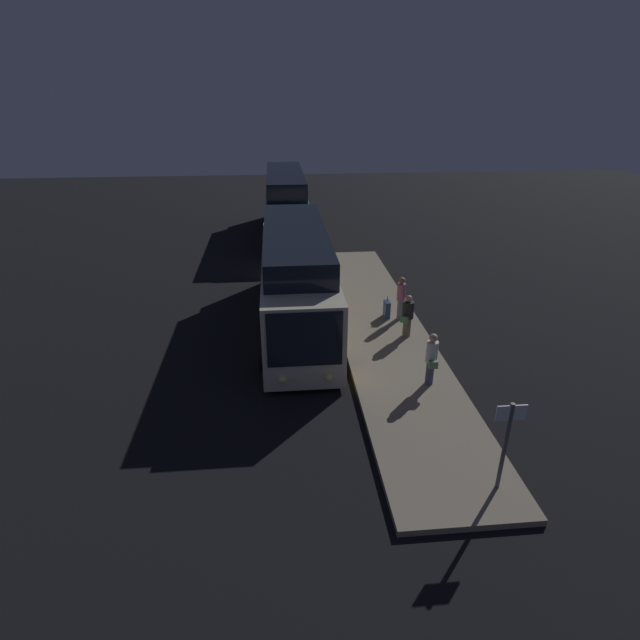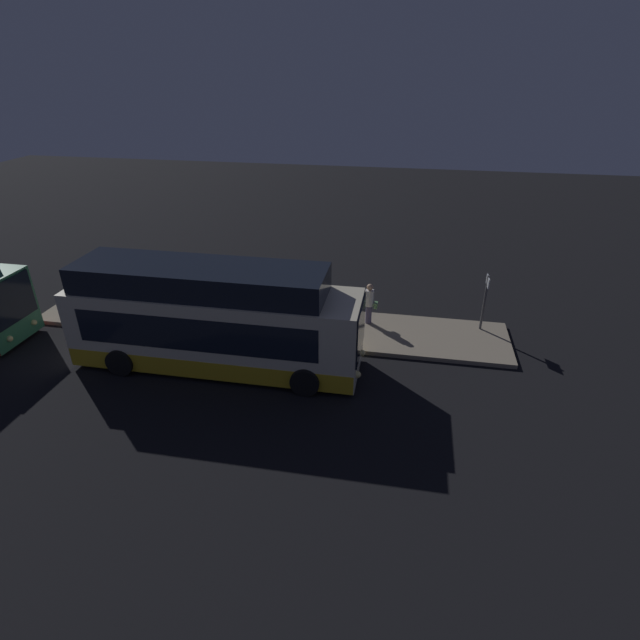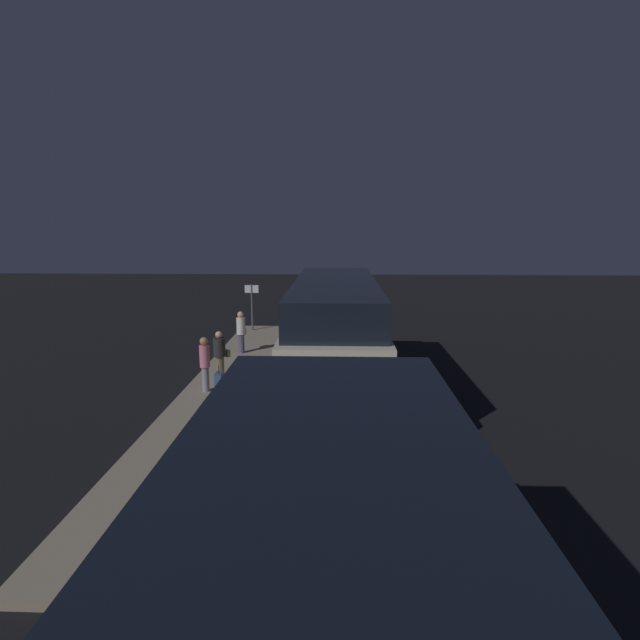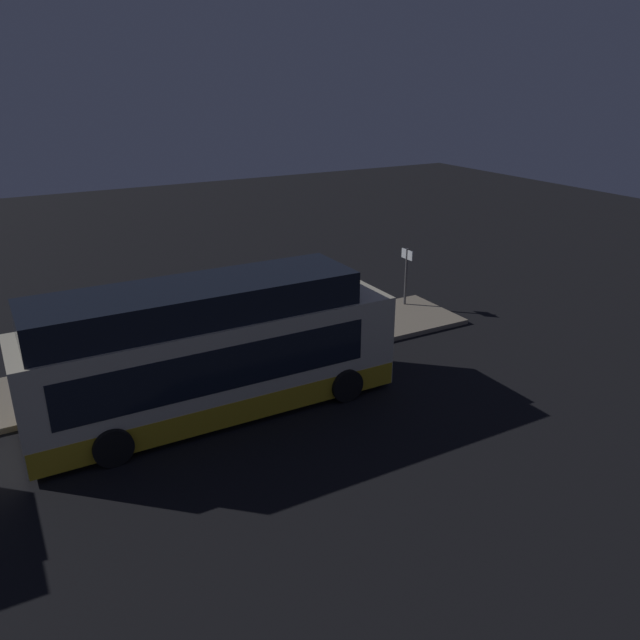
{
  "view_description": "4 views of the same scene",
  "coord_description": "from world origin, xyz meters",
  "px_view_note": "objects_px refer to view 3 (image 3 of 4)",
  "views": [
    {
      "loc": [
        17.59,
        -0.77,
        8.84
      ],
      "look_at": [
        2.8,
        0.58,
        1.9
      ],
      "focal_mm": 28.0,
      "sensor_mm": 36.0,
      "label": 1
    },
    {
      "loc": [
        5.65,
        -14.89,
        10.1
      ],
      "look_at": [
        2.8,
        0.58,
        1.9
      ],
      "focal_mm": 28.0,
      "sensor_mm": 36.0,
      "label": 2
    },
    {
      "loc": [
        -16.16,
        -0.06,
        5.54
      ],
      "look_at": [
        2.8,
        0.58,
        1.9
      ],
      "focal_mm": 28.0,
      "sensor_mm": 36.0,
      "label": 3
    },
    {
      "loc": [
        -6.09,
        -15.33,
        9.08
      ],
      "look_at": [
        2.8,
        0.58,
        1.9
      ],
      "focal_mm": 35.0,
      "sensor_mm": 36.0,
      "label": 4
    }
  ],
  "objects_px": {
    "passenger_boarding": "(241,330)",
    "suitcase": "(219,383)",
    "bus_lead": "(335,348)",
    "sign_post": "(252,302)",
    "passenger_waiting": "(220,353)",
    "passenger_with_bags": "(205,361)"
  },
  "relations": [
    {
      "from": "passenger_boarding",
      "to": "suitcase",
      "type": "height_order",
      "value": "passenger_boarding"
    },
    {
      "from": "bus_lead",
      "to": "sign_post",
      "type": "xyz_separation_m",
      "value": [
        9.91,
        4.29,
        -0.08
      ]
    },
    {
      "from": "passenger_waiting",
      "to": "suitcase",
      "type": "height_order",
      "value": "passenger_waiting"
    },
    {
      "from": "passenger_waiting",
      "to": "passenger_boarding",
      "type": "bearing_deg",
      "value": 125.39
    },
    {
      "from": "bus_lead",
      "to": "suitcase",
      "type": "xyz_separation_m",
      "value": [
        0.07,
        3.72,
        -1.22
      ]
    },
    {
      "from": "suitcase",
      "to": "passenger_boarding",
      "type": "bearing_deg",
      "value": 2.95
    },
    {
      "from": "suitcase",
      "to": "bus_lead",
      "type": "bearing_deg",
      "value": -91.15
    },
    {
      "from": "passenger_with_bags",
      "to": "sign_post",
      "type": "xyz_separation_m",
      "value": [
        9.62,
        0.08,
        0.47
      ]
    },
    {
      "from": "suitcase",
      "to": "sign_post",
      "type": "relative_size",
      "value": 0.39
    },
    {
      "from": "sign_post",
      "to": "bus_lead",
      "type": "bearing_deg",
      "value": -156.58
    },
    {
      "from": "passenger_waiting",
      "to": "sign_post",
      "type": "bearing_deg",
      "value": 128.66
    },
    {
      "from": "bus_lead",
      "to": "passenger_waiting",
      "type": "distance_m",
      "value": 4.56
    },
    {
      "from": "passenger_with_bags",
      "to": "sign_post",
      "type": "distance_m",
      "value": 9.63
    },
    {
      "from": "bus_lead",
      "to": "passenger_waiting",
      "type": "xyz_separation_m",
      "value": [
        1.87,
        4.1,
        -0.69
      ]
    },
    {
      "from": "passenger_boarding",
      "to": "suitcase",
      "type": "relative_size",
      "value": 1.9
    },
    {
      "from": "bus_lead",
      "to": "sign_post",
      "type": "height_order",
      "value": "bus_lead"
    },
    {
      "from": "bus_lead",
      "to": "passenger_boarding",
      "type": "bearing_deg",
      "value": 37.02
    },
    {
      "from": "suitcase",
      "to": "sign_post",
      "type": "bearing_deg",
      "value": 3.35
    },
    {
      "from": "bus_lead",
      "to": "suitcase",
      "type": "relative_size",
      "value": 11.26
    },
    {
      "from": "passenger_boarding",
      "to": "suitcase",
      "type": "bearing_deg",
      "value": -83.85
    },
    {
      "from": "suitcase",
      "to": "passenger_waiting",
      "type": "bearing_deg",
      "value": 11.98
    },
    {
      "from": "passenger_boarding",
      "to": "sign_post",
      "type": "distance_m",
      "value": 4.66
    }
  ]
}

